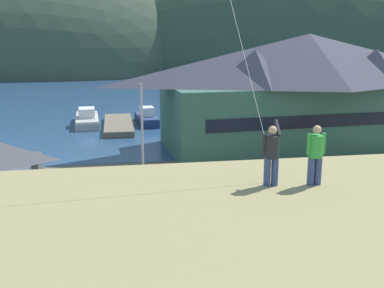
% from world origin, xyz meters
% --- Properties ---
extents(ground_plane, '(600.00, 600.00, 0.00)m').
position_xyz_m(ground_plane, '(0.00, 0.00, 0.00)').
color(ground_plane, '#66604C').
extents(parking_lot_pad, '(40.00, 20.00, 0.10)m').
position_xyz_m(parking_lot_pad, '(0.00, 5.00, 0.05)').
color(parking_lot_pad, gray).
rests_on(parking_lot_pad, ground).
extents(bay_water, '(360.00, 84.00, 0.03)m').
position_xyz_m(bay_water, '(0.00, 60.00, 0.01)').
color(bay_water, navy).
rests_on(bay_water, ground).
extents(far_hill_west_ridge, '(90.42, 58.48, 57.85)m').
position_xyz_m(far_hill_west_ridge, '(-18.05, 117.88, 0.00)').
color(far_hill_west_ridge, '#3D4C38').
rests_on(far_hill_west_ridge, ground).
extents(far_hill_east_peak, '(141.11, 61.20, 71.57)m').
position_xyz_m(far_hill_east_peak, '(59.39, 114.66, 0.00)').
color(far_hill_east_peak, '#334733').
rests_on(far_hill_east_peak, ground).
extents(harbor_lodge, '(29.08, 13.13, 10.72)m').
position_xyz_m(harbor_lodge, '(13.83, 21.46, 5.69)').
color(harbor_lodge, '#38604C').
rests_on(harbor_lodge, ground).
extents(wharf_dock, '(3.20, 11.44, 0.70)m').
position_xyz_m(wharf_dock, '(-4.04, 33.33, 0.35)').
color(wharf_dock, '#70604C').
rests_on(wharf_dock, ground).
extents(moored_boat_wharfside, '(3.08, 8.36, 2.16)m').
position_xyz_m(moored_boat_wharfside, '(-7.71, 35.57, 0.72)').
color(moored_boat_wharfside, '#A8A399').
rests_on(moored_boat_wharfside, ground).
extents(moored_boat_outer_mooring, '(2.64, 6.81, 2.16)m').
position_xyz_m(moored_boat_outer_mooring, '(-0.63, 35.09, 0.72)').
color(moored_boat_outer_mooring, navy).
rests_on(moored_boat_outer_mooring, ground).
extents(parked_car_back_row_left, '(4.34, 2.33, 1.82)m').
position_xyz_m(parked_car_back_row_left, '(12.42, 7.22, 1.06)').
color(parked_car_back_row_left, '#236633').
rests_on(parked_car_back_row_left, parking_lot_pad).
extents(parked_car_front_row_end, '(4.33, 2.31, 1.82)m').
position_xyz_m(parked_car_front_row_end, '(5.67, 6.83, 1.06)').
color(parked_car_front_row_end, slate).
rests_on(parked_car_front_row_end, parking_lot_pad).
extents(parked_car_lone_by_shed, '(4.20, 2.06, 1.82)m').
position_xyz_m(parked_car_lone_by_shed, '(-3.28, 0.89, 1.06)').
color(parked_car_lone_by_shed, slate).
rests_on(parked_car_lone_by_shed, parking_lot_pad).
extents(parked_car_corner_spot, '(4.24, 2.13, 1.82)m').
position_xyz_m(parked_car_corner_spot, '(6.86, 0.35, 1.06)').
color(parked_car_corner_spot, '#B28923').
rests_on(parked_car_corner_spot, parking_lot_pad).
extents(parked_car_front_row_red, '(4.26, 2.17, 1.82)m').
position_xyz_m(parked_car_front_row_red, '(-0.65, 7.42, 1.06)').
color(parked_car_front_row_red, '#236633').
rests_on(parked_car_front_row_red, parking_lot_pad).
extents(parked_car_mid_row_far, '(4.21, 2.07, 1.82)m').
position_xyz_m(parked_car_mid_row_far, '(1.97, 0.74, 1.06)').
color(parked_car_mid_row_far, silver).
rests_on(parked_car_mid_row_far, parking_lot_pad).
extents(parked_car_back_row_right, '(4.31, 2.27, 1.82)m').
position_xyz_m(parked_car_back_row_right, '(-5.69, 6.84, 1.06)').
color(parked_car_back_row_right, '#B28923').
rests_on(parked_car_back_row_right, parking_lot_pad).
extents(parking_light_pole, '(0.24, 0.78, 7.39)m').
position_xyz_m(parking_light_pole, '(-2.58, 10.55, 4.34)').
color(parking_light_pole, '#ADADB2').
rests_on(parking_light_pole, parking_lot_pad).
extents(person_kite_flyer, '(0.55, 0.64, 1.86)m').
position_xyz_m(person_kite_flyer, '(-0.01, -8.61, 7.54)').
color(person_kite_flyer, '#384770').
rests_on(person_kite_flyer, grassy_hill_foreground).
extents(person_companion, '(0.55, 0.40, 1.74)m').
position_xyz_m(person_companion, '(1.25, -8.75, 7.52)').
color(person_companion, '#384770').
rests_on(person_companion, grassy_hill_foreground).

